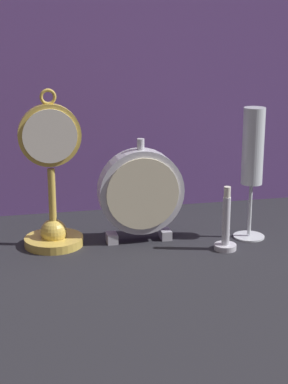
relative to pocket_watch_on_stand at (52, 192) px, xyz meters
The scene contains 6 objects.
ground_plane 0.23m from the pocket_watch_on_stand, 35.59° to the right, with size 4.00×4.00×0.00m, color #232328.
fabric_backdrop_drape 0.35m from the pocket_watch_on_stand, 51.09° to the left, with size 1.39×0.01×0.66m, color #6B478E.
pocket_watch_on_stand is the anchor object (origin of this frame).
mantel_clock_silver 0.16m from the pocket_watch_on_stand, ahead, with size 0.16×0.04×0.20m.
champagne_flute 0.38m from the pocket_watch_on_stand, ahead, with size 0.06×0.06×0.26m.
brass_candlestick 0.33m from the pocket_watch_on_stand, 16.20° to the right, with size 0.04×0.04×0.12m.
Camera 1 is at (-0.24, -1.03, 0.44)m, focal length 60.00 mm.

